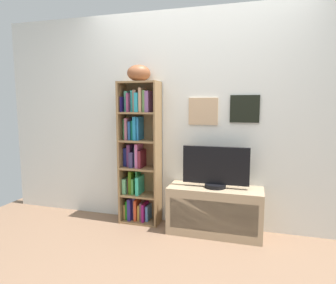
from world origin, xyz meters
TOP-DOWN VIEW (x-y plane):
  - ground at (0.00, 0.00)m, footprint 5.20×5.20m
  - back_wall at (0.00, 1.13)m, footprint 4.80×0.08m
  - bookshelf at (-0.65, 1.00)m, footprint 0.45×0.25m
  - football at (-0.61, 0.98)m, footprint 0.32×0.29m
  - tv_stand at (0.25, 0.91)m, footprint 0.98×0.37m
  - television at (0.25, 0.91)m, footprint 0.69×0.22m

SIDE VIEW (x-z plane):
  - ground at x=0.00m, z-range -0.04..0.00m
  - tv_stand at x=0.25m, z-range 0.00..0.50m
  - television at x=0.25m, z-range 0.49..0.93m
  - bookshelf at x=-0.65m, z-range 0.00..1.61m
  - back_wall at x=0.00m, z-range 0.00..2.38m
  - football at x=-0.61m, z-range 1.61..1.79m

